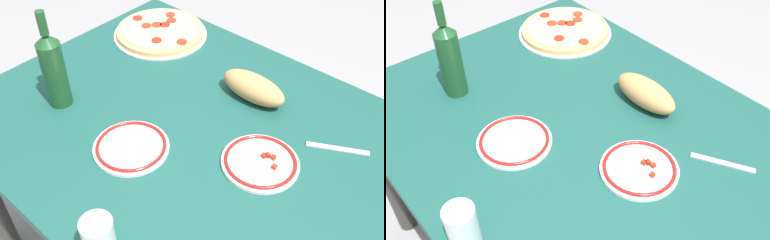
% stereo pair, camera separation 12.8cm
% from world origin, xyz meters
% --- Properties ---
extents(dining_table, '(1.31, 0.99, 0.71)m').
position_xyz_m(dining_table, '(0.00, 0.00, 0.61)').
color(dining_table, '#194C47').
rests_on(dining_table, ground).
extents(pepperoni_pizza, '(0.35, 0.35, 0.03)m').
position_xyz_m(pepperoni_pizza, '(-0.43, 0.30, 0.73)').
color(pepperoni_pizza, '#B7B7BC').
rests_on(pepperoni_pizza, dining_table).
extents(wine_bottle, '(0.07, 0.07, 0.31)m').
position_xyz_m(wine_bottle, '(-0.38, -0.18, 0.84)').
color(wine_bottle, '#194723').
rests_on(wine_bottle, dining_table).
extents(water_glass, '(0.07, 0.07, 0.12)m').
position_xyz_m(water_glass, '(0.13, -0.44, 0.77)').
color(water_glass, silver).
rests_on(water_glass, dining_table).
extents(side_plate_near, '(0.21, 0.21, 0.02)m').
position_xyz_m(side_plate_near, '(0.23, 0.01, 0.72)').
color(side_plate_near, white).
rests_on(side_plate_near, dining_table).
extents(side_plate_far, '(0.21, 0.21, 0.02)m').
position_xyz_m(side_plate_far, '(-0.07, -0.18, 0.72)').
color(side_plate_far, white).
rests_on(side_plate_far, dining_table).
extents(bread_loaf, '(0.22, 0.09, 0.08)m').
position_xyz_m(bread_loaf, '(0.05, 0.23, 0.75)').
color(bread_loaf, tan).
rests_on(bread_loaf, dining_table).
extents(fork_left, '(0.16, 0.10, 0.00)m').
position_xyz_m(fork_left, '(0.36, 0.20, 0.72)').
color(fork_left, '#B7B7BC').
rests_on(fork_left, dining_table).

